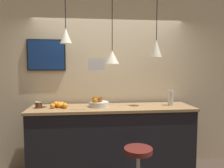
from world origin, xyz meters
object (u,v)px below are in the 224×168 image
at_px(bar_stool, 138,167).
at_px(fruit_bowl, 99,103).
at_px(spread_jar, 39,105).
at_px(mounted_tv, 46,55).
at_px(juice_bottle, 171,98).

bearing_deg(bar_stool, fruit_bowl, 124.32).
relative_size(spread_jar, mounted_tv, 0.17).
bearing_deg(juice_bottle, bar_stool, -134.72).
bearing_deg(spread_jar, juice_bottle, 0.00).
xyz_separation_m(juice_bottle, mounted_tv, (-1.97, 0.36, 0.68)).
bearing_deg(bar_stool, juice_bottle, 45.28).
xyz_separation_m(bar_stool, spread_jar, (-1.35, 0.69, 0.71)).
height_order(juice_bottle, spread_jar, juice_bottle).
height_order(juice_bottle, mounted_tv, mounted_tv).
height_order(spread_jar, mounted_tv, mounted_tv).
bearing_deg(mounted_tv, juice_bottle, -10.42).
relative_size(bar_stool, mounted_tv, 1.14).
xyz_separation_m(juice_bottle, spread_jar, (-2.03, 0.00, -0.08)).
relative_size(juice_bottle, spread_jar, 2.91).
bearing_deg(spread_jar, fruit_bowl, -0.34).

